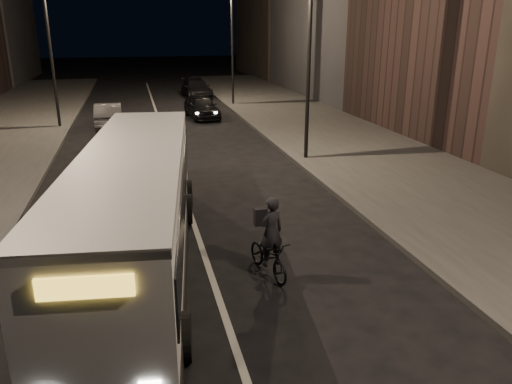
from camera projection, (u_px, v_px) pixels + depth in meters
ground at (233, 341)px, 9.28m from camera, size 180.00×180.00×0.00m
sidewalk_right at (349, 145)px, 24.07m from camera, size 7.00×70.00×0.16m
streetlight_right_mid at (303, 31)px, 19.83m from camera, size 1.20×0.44×8.12m
streetlight_right_far at (228, 28)px, 34.56m from camera, size 1.20×0.44×8.12m
streetlight_left_far at (53, 29)px, 26.62m from camera, size 1.20×0.44×8.12m
city_bus at (136, 206)px, 11.68m from camera, size 3.53×10.86×2.88m
cyclist_on_bicycle at (269, 249)px, 11.53m from camera, size 0.98×1.82×1.99m
car_near at (202, 107)px, 31.29m from camera, size 2.10×4.29×1.41m
car_mid at (108, 115)px, 28.53m from camera, size 1.59×4.26×1.39m
car_far at (196, 88)px, 40.35m from camera, size 2.25×5.02×1.43m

